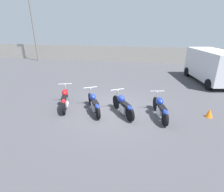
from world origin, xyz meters
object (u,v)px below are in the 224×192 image
(traffic_cone_near, at_px, (209,113))
(motorcycle_slot_3, at_px, (160,108))
(motorcycle_slot_2, at_px, (123,105))
(light_pole_left, at_px, (32,22))
(parked_van, at_px, (211,65))
(motorcycle_slot_1, at_px, (94,103))
(motorcycle_slot_0, at_px, (65,99))

(traffic_cone_near, bearing_deg, motorcycle_slot_3, -168.38)
(motorcycle_slot_2, bearing_deg, light_pole_left, 100.80)
(parked_van, bearing_deg, motorcycle_slot_2, -142.43)
(motorcycle_slot_1, bearing_deg, motorcycle_slot_2, -30.52)
(motorcycle_slot_1, relative_size, parked_van, 0.39)
(motorcycle_slot_2, bearing_deg, motorcycle_slot_3, -32.31)
(light_pole_left, height_order, motorcycle_slot_0, light_pole_left)
(motorcycle_slot_1, xyz_separation_m, motorcycle_slot_3, (3.01, 0.05, 0.02))
(motorcycle_slot_1, bearing_deg, parked_van, 12.91)
(motorcycle_slot_0, relative_size, parked_van, 0.42)
(motorcycle_slot_3, distance_m, traffic_cone_near, 2.21)
(motorcycle_slot_2, height_order, traffic_cone_near, motorcycle_slot_2)
(motorcycle_slot_0, height_order, motorcycle_slot_3, motorcycle_slot_0)
(motorcycle_slot_0, xyz_separation_m, traffic_cone_near, (6.68, 0.35, -0.26))
(motorcycle_slot_3, xyz_separation_m, traffic_cone_near, (2.15, 0.44, -0.25))
(motorcycle_slot_3, height_order, parked_van, parked_van)
(parked_van, bearing_deg, light_pole_left, 150.79)
(motorcycle_slot_1, xyz_separation_m, motorcycle_slot_2, (1.37, -0.02, 0.03))
(motorcycle_slot_1, relative_size, traffic_cone_near, 4.91)
(motorcycle_slot_0, bearing_deg, motorcycle_slot_3, -21.84)
(traffic_cone_near, bearing_deg, parked_van, 74.64)
(motorcycle_slot_0, height_order, traffic_cone_near, motorcycle_slot_0)
(light_pole_left, bearing_deg, motorcycle_slot_3, -40.65)
(light_pole_left, height_order, traffic_cone_near, light_pole_left)
(motorcycle_slot_3, relative_size, traffic_cone_near, 5.31)
(light_pole_left, distance_m, motorcycle_slot_2, 17.05)
(light_pole_left, distance_m, motorcycle_slot_3, 18.19)
(motorcycle_slot_1, height_order, traffic_cone_near, motorcycle_slot_1)
(motorcycle_slot_3, distance_m, parked_van, 7.25)
(motorcycle_slot_2, distance_m, parked_van, 8.26)
(motorcycle_slot_2, xyz_separation_m, motorcycle_slot_3, (1.64, 0.07, -0.00))
(motorcycle_slot_1, height_order, parked_van, parked_van)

